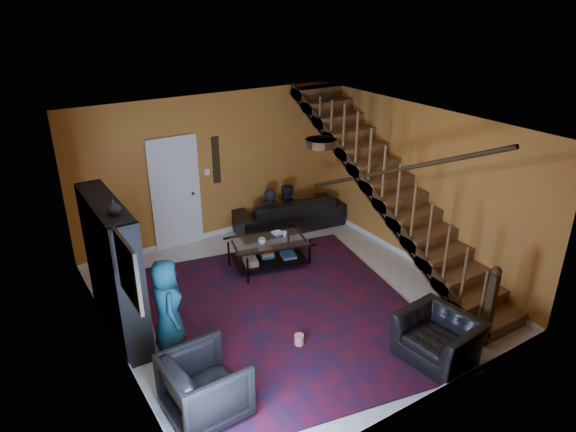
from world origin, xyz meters
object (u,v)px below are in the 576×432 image
Objects in this scene: sofa at (289,212)px; armchair_left at (205,386)px; armchair_right at (439,338)px; coffee_table at (269,251)px; bookshelf at (115,271)px.

sofa is 2.59× the size of armchair_left.
sofa is 2.33× the size of armchair_right.
coffee_table is at bearing 53.22° from sofa.
coffee_table is at bearing 10.17° from bookshelf.
bookshelf is 2.31× the size of armchair_left.
armchair_left is (0.35, -2.12, -0.57)m from bookshelf.
armchair_right is (2.98, -0.73, -0.08)m from armchair_left.
bookshelf reaches higher than armchair_right.
armchair_right is (-0.57, -4.55, -0.01)m from sofa.
bookshelf is 2.08× the size of armchair_right.
sofa is (3.90, 1.70, -0.64)m from bookshelf.
sofa is 1.69m from coffee_table.
bookshelf is at bearing 30.86° from sofa.
armchair_right reaches higher than coffee_table.
bookshelf reaches higher than sofa.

